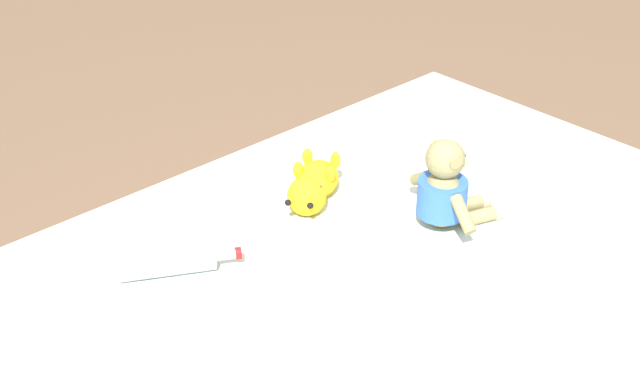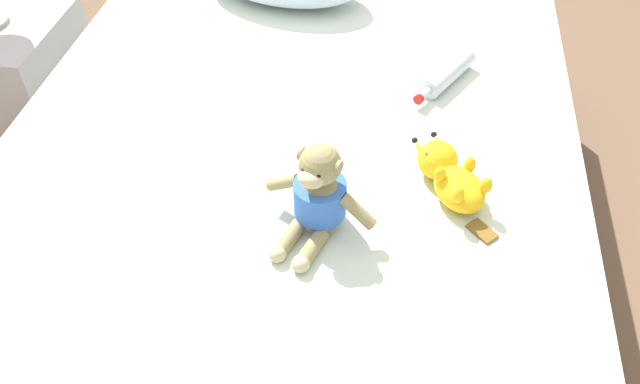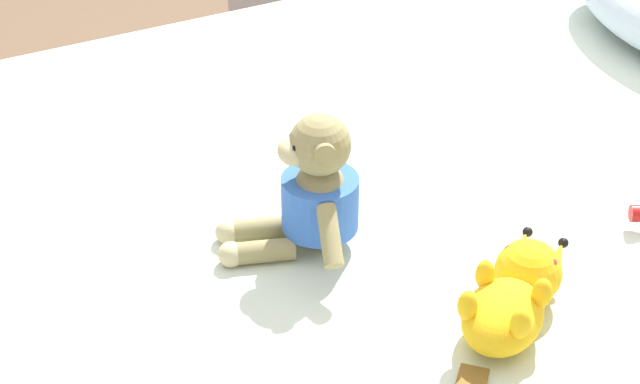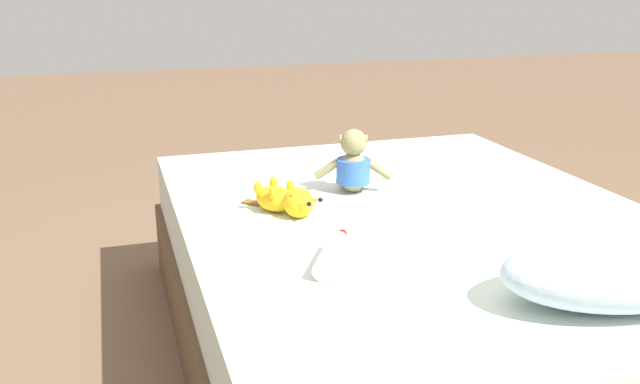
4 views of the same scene
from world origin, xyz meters
name	(u,v)px [view 1 (image 1 of 4)]	position (x,y,z in m)	size (l,w,h in m)	color
plush_monkey	(446,190)	(0.12, -0.30, 0.62)	(0.28, 0.25, 0.24)	#8E8456
plush_yellow_creature	(313,185)	(0.43, -0.13, 0.57)	(0.23, 0.30, 0.10)	yellow
glass_bottle	(170,262)	(0.41, 0.32, 0.56)	(0.18, 0.27, 0.06)	silver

